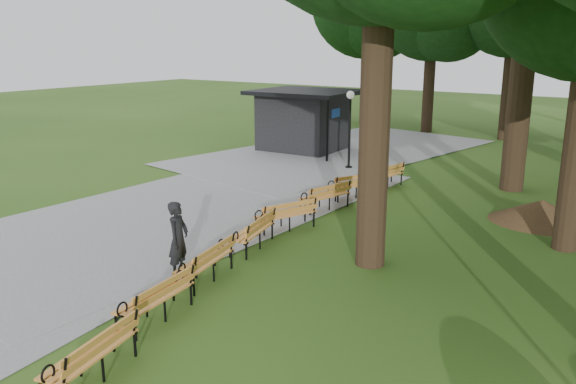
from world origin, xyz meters
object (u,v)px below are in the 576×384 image
Objects in this scene: bench_3 at (252,231)px; bench_5 at (325,196)px; lamp_post at (350,113)px; bench_6 at (352,185)px; person at (178,239)px; dirt_mound at (542,211)px; bench_1 at (155,298)px; kiosk at (303,120)px; bench_4 at (285,214)px; bench_0 at (90,354)px; bench_7 at (383,176)px; bench_2 at (205,261)px.

bench_5 is (-0.27, 4.05, 0.00)m from bench_3.
lamp_post is 1.67× the size of bench_6.
person is 6.42m from bench_5.
dirt_mound is 11.60m from bench_1.
bench_1 is (7.38, -16.54, -1.01)m from kiosk.
bench_3 is 1.00× the size of bench_4.
lamp_post is 1.67× the size of bench_0.
lamp_post is 8.70m from bench_4.
dirt_mound is at bearing 89.13° from bench_7.
kiosk is at bearing 147.19° from lamp_post.
kiosk is 20.24m from bench_0.
bench_2 is (0.64, 0.13, -0.42)m from person.
bench_1 is 10.04m from bench_6.
bench_2 is at bearing -175.90° from bench_0.
person is at bearing 10.10° from bench_7.
kiosk reaches higher than bench_3.
bench_6 is at bearing -59.99° from lamp_post.
bench_6 is at bearing -173.81° from dirt_mound.
bench_5 is at bearing 6.98° from bench_7.
lamp_post reaches higher than bench_7.
kiosk reaches higher than person.
dirt_mound is 8.55m from bench_3.
bench_6 is at bearing 4.24° from bench_7.
person reaches higher than dirt_mound.
bench_3 is 4.06m from bench_5.
bench_5 is (-0.05, 6.41, -0.42)m from person.
lamp_post is 10.35m from bench_3.
person reaches higher than bench_2.
lamp_post is 1.67× the size of bench_3.
bench_1 is (-4.71, -10.61, 0.10)m from dirt_mound.
bench_7 is (0.24, 1.86, 0.00)m from bench_6.
lamp_post is at bearing -118.96° from bench_7.
bench_3 is 1.00× the size of bench_7.
person reaches higher than bench_5.
bench_1 and bench_3 have the same top height.
bench_5 is 1.00× the size of bench_6.
bench_4 is at bearing 179.77° from bench_0.
bench_4 reaches higher than dirt_mound.
bench_2 reaches higher than dirt_mound.
person is 12.52m from lamp_post.
bench_7 is at bearing 170.80° from bench_2.
bench_3 and bench_7 have the same top height.
bench_4 is at bearing 9.94° from bench_7.
bench_1 is 1.00× the size of bench_6.
bench_1 is at bearing -0.79° from bench_3.
kiosk is at bearing -163.16° from bench_1.
bench_2 is at bearing -121.07° from dirt_mound.
bench_4 is (0.08, 4.07, -0.42)m from person.
bench_6 is (-0.64, 8.03, 0.00)m from bench_2.
lamp_post is 14.57m from bench_1.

